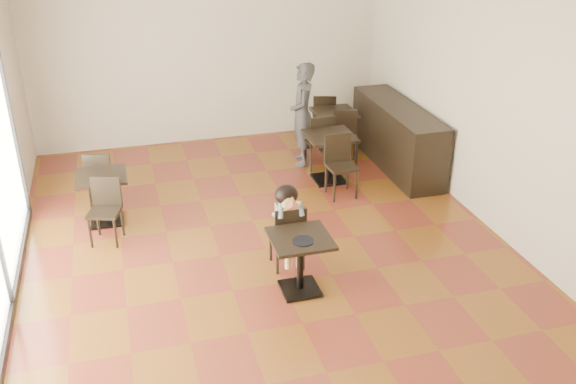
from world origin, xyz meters
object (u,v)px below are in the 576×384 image
object	(u,v)px
adult_patron	(302,114)
cafe_table_mid	(329,158)
child_table	(300,264)
chair_mid_b	(342,167)
chair_mid_a	(318,140)
cafe_table_left	(104,199)
chair_back_a	(324,117)
child_chair	(287,235)
chair_left_a	(103,177)
cafe_table_back	(334,132)
chair_left_b	(104,212)
chair_back_b	(345,139)
child	(287,227)

from	to	relation	value
adult_patron	cafe_table_mid	xyz separation A→B (m)	(0.19, -0.78, -0.45)
child_table	chair_mid_b	world-z (taller)	chair_mid_b
cafe_table_mid	chair_mid_a	world-z (taller)	chair_mid_a
adult_patron	chair_mid_a	distance (m)	0.48
cafe_table_left	chair_back_a	xyz separation A→B (m)	(3.79, 2.08, 0.09)
child_chair	cafe_table_left	world-z (taller)	child_chair
adult_patron	chair_mid_b	bearing A→B (deg)	23.66
cafe_table_left	chair_back_a	bearing A→B (deg)	28.83
chair_back_a	chair_left_a	bearing A→B (deg)	37.40
adult_patron	cafe_table_back	distance (m)	0.85
chair_left_b	chair_back_b	world-z (taller)	chair_back_b
child	cafe_table_back	bearing A→B (deg)	61.98
chair_mid_b	chair_left_b	xyz separation A→B (m)	(-3.33, -0.46, -0.03)
child_chair	cafe_table_back	world-z (taller)	child_chair
cafe_table_mid	chair_left_a	xyz separation A→B (m)	(-3.33, 0.09, 0.04)
child	adult_patron	bearing A→B (deg)	69.91
child_chair	chair_left_b	world-z (taller)	chair_left_b
child_chair	chair_back_a	world-z (taller)	chair_back_a
cafe_table_mid	chair_back_a	size ratio (longest dim) A/B	0.86
child	cafe_table_left	distance (m)	2.68
child_table	chair_left_b	distance (m)	2.68
child_table	chair_back_a	bearing A→B (deg)	68.32
child	chair_back_b	bearing A→B (deg)	57.36
adult_patron	chair_mid_b	world-z (taller)	adult_patron
chair_mid_a	chair_mid_b	world-z (taller)	same
child_table	chair_back_b	size ratio (longest dim) A/B	0.79
child	chair_left_b	bearing A→B (deg)	150.51
chair_left_a	adult_patron	bearing A→B (deg)	-150.12
child	adult_patron	size ratio (longest dim) A/B	0.63
cafe_table_left	chair_mid_a	distance (m)	3.48
cafe_table_back	chair_back_a	xyz separation A→B (m)	(0.00, 0.55, 0.07)
cafe_table_back	chair_back_b	bearing A→B (deg)	-90.00
child_chair	child_table	bearing A→B (deg)	90.00
child_chair	chair_left_b	xyz separation A→B (m)	(-2.06, 1.16, 0.00)
adult_patron	cafe_table_back	world-z (taller)	adult_patron
child_table	cafe_table_mid	size ratio (longest dim) A/B	0.92
child_table	chair_back_b	world-z (taller)	chair_back_b
child_chair	chair_left_a	size ratio (longest dim) A/B	1.00
chair_left_a	chair_back_b	world-z (taller)	chair_back_b
cafe_table_mid	chair_left_b	distance (m)	3.48
adult_patron	chair_back_a	bearing A→B (deg)	157.93
cafe_table_back	chair_left_b	bearing A→B (deg)	-151.17
child_chair	chair_mid_b	distance (m)	2.06
adult_patron	cafe_table_mid	distance (m)	0.92
adult_patron	cafe_table_back	bearing A→B (deg)	130.11
chair_mid_b	chair_left_b	world-z (taller)	chair_mid_b
child_table	child	world-z (taller)	child
cafe_table_left	chair_mid_a	world-z (taller)	chair_mid_a
cafe_table_back	chair_left_a	size ratio (longest dim) A/B	0.87
child_chair	cafe_table_mid	size ratio (longest dim) A/B	1.11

